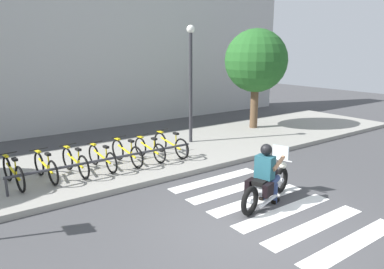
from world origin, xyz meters
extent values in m
plane|color=#424244|center=(0.00, 0.00, 0.00)|extent=(48.00, 48.00, 0.00)
cube|color=gray|center=(0.00, 5.24, 0.07)|extent=(24.00, 4.40, 0.15)
cube|color=white|center=(1.16, -1.60, 0.00)|extent=(2.80, 0.40, 0.01)
cube|color=white|center=(1.16, -0.80, 0.00)|extent=(2.80, 0.40, 0.01)
cube|color=white|center=(1.16, 0.00, 0.00)|extent=(2.80, 0.40, 0.01)
cube|color=white|center=(1.16, 0.80, 0.00)|extent=(2.80, 0.40, 0.01)
cube|color=white|center=(1.16, 1.60, 0.00)|extent=(2.80, 0.40, 0.01)
cube|color=white|center=(1.16, 2.40, 0.00)|extent=(2.80, 0.40, 0.01)
torus|color=black|center=(1.93, 0.77, 0.32)|extent=(0.65, 0.29, 0.65)
cylinder|color=silver|center=(1.93, 0.77, 0.32)|extent=(0.14, 0.13, 0.12)
torus|color=black|center=(0.43, 0.33, 0.32)|extent=(0.65, 0.29, 0.65)
cylinder|color=silver|center=(0.43, 0.33, 0.32)|extent=(0.14, 0.13, 0.12)
cube|color=silver|center=(1.18, 0.55, 0.46)|extent=(0.90, 0.51, 0.28)
ellipsoid|color=black|center=(1.39, 0.61, 0.68)|extent=(0.58, 0.41, 0.22)
cube|color=black|center=(0.98, 0.49, 0.61)|extent=(0.62, 0.43, 0.10)
cube|color=black|center=(0.75, 0.66, 0.50)|extent=(0.34, 0.20, 0.28)
cube|color=black|center=(0.87, 0.23, 0.50)|extent=(0.34, 0.20, 0.28)
cylinder|color=silver|center=(1.78, 0.73, 0.90)|extent=(0.20, 0.60, 0.03)
sphere|color=white|center=(1.98, 0.78, 0.70)|extent=(0.18, 0.18, 0.18)
cube|color=silver|center=(1.81, 0.74, 1.08)|extent=(0.15, 0.40, 0.32)
cylinder|color=silver|center=(0.99, 0.31, 0.19)|extent=(0.76, 0.29, 0.08)
cube|color=#1E4C59|center=(1.04, 0.51, 0.91)|extent=(0.36, 0.46, 0.52)
sphere|color=black|center=(1.07, 0.52, 1.31)|extent=(0.26, 0.26, 0.26)
cylinder|color=#9E7051|center=(1.20, 0.79, 0.99)|extent=(0.52, 0.23, 0.26)
cylinder|color=#9E7051|center=(1.32, 0.36, 0.99)|extent=(0.52, 0.23, 0.26)
cylinder|color=navy|center=(1.14, 0.71, 0.55)|extent=(0.46, 0.26, 0.24)
cylinder|color=navy|center=(1.25, 0.74, 0.24)|extent=(0.11, 0.11, 0.47)
cube|color=black|center=(1.29, 0.75, 0.04)|extent=(0.26, 0.16, 0.08)
cylinder|color=navy|center=(1.23, 0.40, 0.55)|extent=(0.46, 0.26, 0.24)
cylinder|color=navy|center=(1.34, 0.43, 0.24)|extent=(0.11, 0.11, 0.47)
cube|color=black|center=(1.38, 0.44, 0.04)|extent=(0.26, 0.16, 0.08)
torus|color=black|center=(-3.48, 5.12, 0.48)|extent=(0.13, 0.66, 0.66)
torus|color=black|center=(-3.37, 4.11, 0.48)|extent=(0.13, 0.66, 0.66)
cylinder|color=gold|center=(-3.43, 4.62, 0.55)|extent=(0.17, 0.91, 0.25)
cylinder|color=gold|center=(-3.40, 4.36, 0.72)|extent=(0.04, 0.04, 0.40)
cube|color=black|center=(-3.40, 4.36, 0.92)|extent=(0.12, 0.21, 0.06)
cylinder|color=black|center=(-3.47, 5.02, 0.92)|extent=(0.48, 0.09, 0.03)
cube|color=gold|center=(-3.48, 5.12, 0.84)|extent=(0.11, 0.29, 0.04)
torus|color=black|center=(-2.72, 5.09, 0.48)|extent=(0.13, 0.65, 0.65)
torus|color=black|center=(-2.61, 4.14, 0.48)|extent=(0.13, 0.65, 0.65)
cylinder|color=gold|center=(-2.66, 4.62, 0.55)|extent=(0.16, 0.86, 0.24)
cylinder|color=gold|center=(-2.64, 4.38, 0.71)|extent=(0.04, 0.04, 0.40)
cube|color=black|center=(-2.64, 4.38, 0.91)|extent=(0.12, 0.21, 0.06)
cylinder|color=black|center=(-2.71, 5.00, 0.91)|extent=(0.48, 0.09, 0.03)
cube|color=gold|center=(-2.72, 5.09, 0.83)|extent=(0.11, 0.29, 0.04)
torus|color=black|center=(-1.96, 5.11, 0.48)|extent=(0.13, 0.65, 0.65)
torus|color=black|center=(-1.85, 4.12, 0.48)|extent=(0.13, 0.65, 0.65)
cylinder|color=gold|center=(-1.90, 4.62, 0.55)|extent=(0.16, 0.88, 0.24)
cylinder|color=gold|center=(-1.87, 4.37, 0.71)|extent=(0.04, 0.04, 0.40)
cube|color=black|center=(-1.87, 4.37, 0.91)|extent=(0.12, 0.21, 0.06)
cylinder|color=black|center=(-1.95, 5.01, 0.91)|extent=(0.48, 0.09, 0.03)
cube|color=gold|center=(-1.96, 5.11, 0.83)|extent=(0.11, 0.29, 0.04)
torus|color=black|center=(-1.20, 5.12, 0.46)|extent=(0.12, 0.60, 0.60)
torus|color=black|center=(-1.08, 4.11, 0.46)|extent=(0.12, 0.60, 0.60)
cylinder|color=gold|center=(-1.14, 4.62, 0.52)|extent=(0.17, 0.90, 0.25)
cylinder|color=gold|center=(-1.11, 4.36, 0.67)|extent=(0.04, 0.04, 0.37)
cube|color=black|center=(-1.11, 4.36, 0.86)|extent=(0.12, 0.21, 0.06)
cylinder|color=black|center=(-1.19, 5.02, 0.86)|extent=(0.48, 0.09, 0.03)
cube|color=gold|center=(-1.20, 5.12, 0.78)|extent=(0.11, 0.29, 0.04)
torus|color=black|center=(-0.44, 5.13, 0.48)|extent=(0.13, 0.65, 0.65)
torus|color=black|center=(-0.32, 4.10, 0.48)|extent=(0.13, 0.65, 0.65)
cylinder|color=gold|center=(-0.38, 4.62, 0.55)|extent=(0.17, 0.92, 0.25)
cylinder|color=gold|center=(-0.35, 4.36, 0.71)|extent=(0.04, 0.04, 0.40)
cube|color=black|center=(-0.35, 4.36, 0.91)|extent=(0.12, 0.21, 0.06)
cylinder|color=black|center=(-0.43, 5.03, 0.91)|extent=(0.48, 0.09, 0.03)
cube|color=gold|center=(-0.44, 5.13, 0.83)|extent=(0.11, 0.29, 0.04)
torus|color=black|center=(0.32, 5.11, 0.46)|extent=(0.12, 0.61, 0.60)
torus|color=black|center=(0.44, 4.12, 0.46)|extent=(0.12, 0.61, 0.60)
cylinder|color=gold|center=(0.38, 4.62, 0.52)|extent=(0.16, 0.89, 0.24)
cylinder|color=gold|center=(0.41, 4.37, 0.67)|extent=(0.04, 0.04, 0.37)
cube|color=black|center=(0.41, 4.37, 0.86)|extent=(0.12, 0.21, 0.06)
cylinder|color=black|center=(0.33, 5.01, 0.86)|extent=(0.48, 0.09, 0.03)
cube|color=gold|center=(0.32, 5.11, 0.79)|extent=(0.11, 0.29, 0.04)
torus|color=black|center=(1.08, 5.15, 0.48)|extent=(0.13, 0.66, 0.66)
torus|color=black|center=(1.21, 4.08, 0.48)|extent=(0.13, 0.66, 0.66)
cylinder|color=gold|center=(1.14, 4.62, 0.55)|extent=(0.17, 0.97, 0.26)
cylinder|color=gold|center=(1.17, 4.35, 0.72)|extent=(0.04, 0.04, 0.40)
cube|color=black|center=(1.17, 4.35, 0.92)|extent=(0.12, 0.21, 0.06)
cylinder|color=black|center=(1.09, 5.05, 0.92)|extent=(0.48, 0.09, 0.03)
cube|color=gold|center=(1.08, 5.15, 0.84)|extent=(0.11, 0.29, 0.04)
cylinder|color=#333338|center=(-1.14, 4.07, 0.60)|extent=(5.17, 0.07, 0.07)
cylinder|color=#333338|center=(-3.68, 4.07, 0.38)|extent=(0.06, 0.06, 0.45)
cylinder|color=#333338|center=(1.39, 4.07, 0.38)|extent=(0.06, 0.06, 0.45)
cylinder|color=#2D2D33|center=(2.66, 5.64, 2.01)|extent=(0.12, 0.12, 4.02)
sphere|color=white|center=(2.66, 5.64, 4.14)|extent=(0.28, 0.28, 0.28)
cylinder|color=brown|center=(6.29, 6.04, 1.04)|extent=(0.33, 0.33, 2.09)
sphere|color=#235B23|center=(6.29, 6.04, 3.00)|extent=(2.62, 2.62, 2.62)
cube|color=#AFAFAF|center=(0.00, 10.94, 3.87)|extent=(24.00, 1.20, 7.74)
camera|label=1|loc=(-4.65, -4.63, 3.48)|focal=33.13mm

